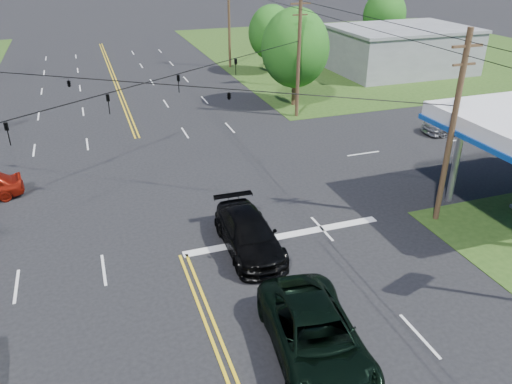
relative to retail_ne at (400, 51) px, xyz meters
name	(u,v)px	position (x,y,z in m)	size (l,w,h in m)	color
ground	(155,183)	(-30.00, -20.00, -2.20)	(280.00, 280.00, 0.00)	black
grass_ne	(379,49)	(5.00, 12.00, -2.20)	(46.00, 48.00, 0.03)	#244114
stop_bar	(285,236)	(-25.00, -28.00, -2.20)	(10.00, 0.50, 0.02)	silver
retail_ne	(400,51)	(0.00, 0.00, 0.00)	(14.00, 10.00, 4.40)	slate
pole_se	(452,128)	(-17.00, -29.00, 2.72)	(1.60, 0.28, 9.50)	#40311B
pole_ne	(299,55)	(-17.00, -11.00, 2.72)	(1.60, 0.28, 9.50)	#40311B
pole_right_far	(229,20)	(-17.00, 8.00, 2.97)	(1.60, 0.28, 10.00)	#40311B
span_wire_signals	(145,83)	(-30.00, -20.00, 3.80)	(26.00, 18.00, 1.13)	black
power_lines	(145,39)	(-30.00, -22.00, 6.40)	(26.04, 100.00, 0.64)	black
tree_right_a	(295,48)	(-16.00, -8.00, 2.67)	(5.70, 5.70, 8.18)	#40311B
tree_right_b	(272,33)	(-13.50, 4.00, 2.02)	(4.94, 4.94, 7.09)	#40311B
tree_far_r	(384,15)	(4.00, 10.00, 2.34)	(5.32, 5.32, 7.63)	#40311B
pickup_dkgreen	(316,337)	(-27.00, -35.62, -1.32)	(2.91, 6.31, 1.75)	black
suv_black	(249,234)	(-27.00, -28.50, -1.38)	(2.31, 5.67, 1.65)	black
sedan_far	(459,122)	(-7.10, -18.51, -1.39)	(2.28, 5.62, 1.63)	#AEAEB3
polesign_ne	(292,29)	(-13.79, -2.00, 3.20)	(1.96, 0.32, 7.10)	#A5A5AA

